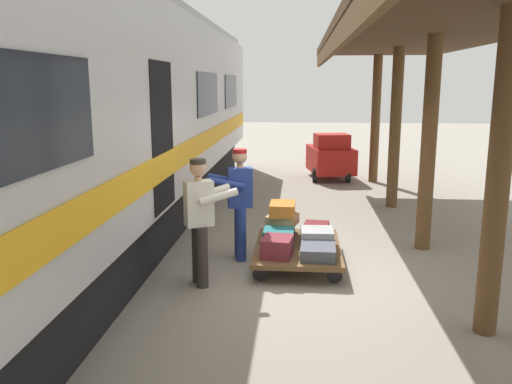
{
  "coord_description": "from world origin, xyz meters",
  "views": [
    {
      "loc": [
        0.18,
        7.06,
        2.66
      ],
      "look_at": [
        0.77,
        -0.27,
        1.15
      ],
      "focal_mm": 37.3,
      "sensor_mm": 36.0,
      "label": 1
    }
  ],
  "objects": [
    {
      "name": "ground_plane",
      "position": [
        0.0,
        0.0,
        0.0
      ],
      "size": [
        60.0,
        60.0,
        0.0
      ],
      "primitive_type": "plane",
      "color": "gray"
    },
    {
      "name": "platform_canopy",
      "position": [
        -1.81,
        0.0,
        3.26
      ],
      "size": [
        3.2,
        15.9,
        3.56
      ],
      "color": "brown",
      "rests_on": "ground_plane"
    },
    {
      "name": "train_car",
      "position": [
        3.51,
        0.0,
        2.06
      ],
      "size": [
        3.02,
        20.83,
        4.0
      ],
      "color": "#B7BABF",
      "rests_on": "ground_plane"
    },
    {
      "name": "luggage_cart",
      "position": [
        0.17,
        -0.57,
        0.24
      ],
      "size": [
        1.26,
        1.87,
        0.28
      ],
      "color": "brown",
      "rests_on": "ground_plane"
    },
    {
      "name": "suitcase_gray_aluminum",
      "position": [
        -0.11,
        -0.57,
        0.41
      ],
      "size": [
        0.48,
        0.49,
        0.26
      ],
      "primitive_type": "cube",
      "rotation": [
        0.0,
        0.0,
        0.02
      ],
      "color": "#9EA0A5",
      "rests_on": "luggage_cart"
    },
    {
      "name": "suitcase_slate_roller",
      "position": [
        -0.11,
        -0.06,
        0.37
      ],
      "size": [
        0.51,
        0.62,
        0.17
      ],
      "primitive_type": "cube",
      "rotation": [
        0.0,
        0.0,
        -0.04
      ],
      "color": "#4C515B",
      "rests_on": "luggage_cart"
    },
    {
      "name": "suitcase_teal_softside",
      "position": [
        0.45,
        -0.57,
        0.4
      ],
      "size": [
        0.46,
        0.49,
        0.24
      ],
      "primitive_type": "cube",
      "rotation": [
        0.0,
        0.0,
        -0.02
      ],
      "color": "#1E666B",
      "rests_on": "luggage_cart"
    },
    {
      "name": "suitcase_maroon_trunk",
      "position": [
        -0.11,
        -1.09,
        0.38
      ],
      "size": [
        0.44,
        0.56,
        0.2
      ],
      "primitive_type": "cube",
      "rotation": [
        0.0,
        0.0,
        -0.14
      ],
      "color": "maroon",
      "rests_on": "luggage_cart"
    },
    {
      "name": "suitcase_navy_fabric",
      "position": [
        0.45,
        -1.09,
        0.37
      ],
      "size": [
        0.48,
        0.59,
        0.18
      ],
      "primitive_type": "cube",
      "rotation": [
        0.0,
        0.0,
        0.02
      ],
      "color": "navy",
      "rests_on": "luggage_cart"
    },
    {
      "name": "suitcase_burgundy_valise",
      "position": [
        0.45,
        -0.06,
        0.42
      ],
      "size": [
        0.47,
        0.53,
        0.27
      ],
      "primitive_type": "cube",
      "rotation": [
        0.0,
        0.0,
        -0.14
      ],
      "color": "maroon",
      "rests_on": "luggage_cart"
    },
    {
      "name": "suitcase_tan_vintage",
      "position": [
        0.41,
        -1.08,
        0.54
      ],
      "size": [
        0.54,
        0.6,
        0.17
      ],
      "primitive_type": "cube",
      "rotation": [
        0.0,
        0.0,
        -0.25
      ],
      "color": "tan",
      "rests_on": "suitcase_navy_fabric"
    },
    {
      "name": "suitcase_orange_carryall",
      "position": [
        0.42,
        -1.06,
        0.73
      ],
      "size": [
        0.39,
        0.55,
        0.19
      ],
      "primitive_type": "cube",
      "rotation": [
        0.0,
        0.0,
        -0.02
      ],
      "color": "#CC6B23",
      "rests_on": "suitcase_tan_vintage"
    },
    {
      "name": "porter_in_overalls",
      "position": [
        1.07,
        -0.73,
        0.93
      ],
      "size": [
        0.72,
        0.52,
        1.7
      ],
      "color": "navy",
      "rests_on": "ground_plane"
    },
    {
      "name": "porter_by_door",
      "position": [
        1.45,
        0.36,
        0.93
      ],
      "size": [
        0.74,
        0.61,
        1.7
      ],
      "color": "#332D28",
      "rests_on": "ground_plane"
    },
    {
      "name": "baggage_tug",
      "position": [
        -0.73,
        -7.89,
        0.63
      ],
      "size": [
        1.38,
        1.86,
        1.3
      ],
      "color": "#B21E19",
      "rests_on": "ground_plane"
    }
  ]
}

